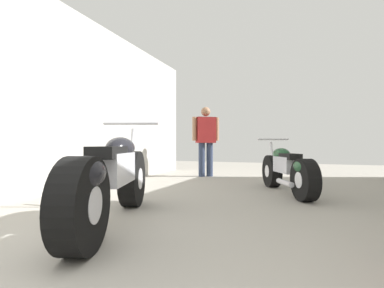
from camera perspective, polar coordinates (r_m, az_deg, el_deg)
name	(u,v)px	position (r m, az deg, el deg)	size (l,w,h in m)	color
ground_plane	(239,197)	(4.23, 9.42, -10.60)	(16.69, 16.69, 0.00)	#9E998E
garage_partition_left	(87,103)	(5.50, -20.46, 7.82)	(0.08, 7.65, 3.06)	#B7B5AD
motorcycle_maroon_cruiser	(112,178)	(2.81, -15.85, -6.69)	(1.03, 2.17, 1.05)	black
motorcycle_black_naked	(287,170)	(4.69, 18.66, -4.99)	(0.98, 1.80, 0.88)	black
mechanic_in_blue	(206,137)	(6.88, 2.79, 1.40)	(0.61, 0.48, 1.69)	#2D3851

